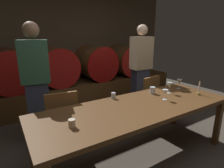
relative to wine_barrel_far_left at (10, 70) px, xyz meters
The scene contains 19 objects.
ground_plane 3.03m from the wine_barrel_far_left, 61.95° to the right, with size 7.40×7.40×0.00m, color #4C443A.
back_wall 1.53m from the wine_barrel_far_left, 22.01° to the left, with size 5.70×0.24×2.65m, color brown.
barrel_shelf 1.51m from the wine_barrel_far_left, ahead, with size 5.13×0.90×0.50m, color brown.
wine_barrel_far_left is the anchor object (origin of this frame).
wine_barrel_center_left 0.88m from the wine_barrel_far_left, ahead, with size 0.81×0.89×0.81m.
wine_barrel_center_right 1.84m from the wine_barrel_far_left, ahead, with size 0.81×0.89×0.81m.
wine_barrel_far_right 2.74m from the wine_barrel_far_left, ahead, with size 0.81×0.89×0.81m.
dining_table 2.68m from the wine_barrel_far_left, 63.14° to the right, with size 2.54×0.89×0.73m.
chair_left 1.83m from the wine_barrel_far_left, 75.58° to the right, with size 0.45×0.45×0.88m.
chair_right 2.64m from the wine_barrel_far_left, 40.10° to the right, with size 0.45×0.45×0.88m.
guest_left 1.30m from the wine_barrel_far_left, 78.58° to the right, with size 0.43×0.33×1.74m.
guest_right 2.52m from the wine_barrel_far_left, 32.53° to the right, with size 0.40×0.27×1.75m.
candle_center 3.36m from the wine_barrel_far_left, 48.60° to the right, with size 0.05×0.05×0.21m.
wine_glass_left 2.92m from the wine_barrel_far_left, 55.75° to the right, with size 0.07×0.07×0.14m.
wine_glass_center 2.95m from the wine_barrel_far_left, 49.66° to the right, with size 0.08×0.08×0.17m.
wine_glass_right 3.12m from the wine_barrel_far_left, 43.89° to the right, with size 0.08×0.08×0.15m.
cup_left 2.49m from the wine_barrel_far_left, 82.23° to the right, with size 0.07×0.07×0.08m, color beige.
cup_center 2.28m from the wine_barrel_far_left, 61.39° to the right, with size 0.06×0.06×0.08m, color silver.
cup_right 2.72m from the wine_barrel_far_left, 51.55° to the right, with size 0.08×0.08×0.10m, color silver.
Camera 1 is at (-1.52, -1.41, 1.57)m, focal length 29.07 mm.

